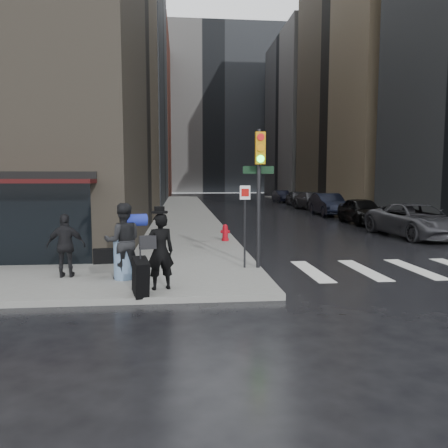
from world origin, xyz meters
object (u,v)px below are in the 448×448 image
at_px(man_greycoat, 66,246).
at_px(parked_car_4, 297,198).
at_px(fire_hydrant, 225,233).
at_px(parked_car_5, 282,196).
at_px(parked_car_2, 328,204).
at_px(traffic_light, 258,179).
at_px(parked_car_1, 362,211).
at_px(man_jeans, 123,241).
at_px(parked_car_3, 312,201).
at_px(man_overcoat, 156,255).
at_px(parked_car_0, 416,220).

relative_size(man_greycoat, parked_car_4, 0.38).
bearing_deg(fire_hydrant, parked_car_4, 68.67).
relative_size(fire_hydrant, parked_car_5, 0.17).
xyz_separation_m(fire_hydrant, parked_car_2, (9.07, 13.50, 0.36)).
distance_m(traffic_light, parked_car_5, 38.61).
bearing_deg(fire_hydrant, parked_car_1, 39.33).
xyz_separation_m(man_jeans, parked_car_3, (13.02, 26.21, -0.36)).
xyz_separation_m(man_overcoat, parked_car_2, (11.46, 21.41, -0.16)).
relative_size(man_jeans, fire_hydrant, 2.85).
height_order(traffic_light, parked_car_5, traffic_light).
relative_size(parked_car_0, parked_car_4, 1.28).
bearing_deg(parked_car_5, traffic_light, -106.51).
relative_size(man_overcoat, parked_car_3, 0.37).
bearing_deg(parked_car_0, parked_car_2, 85.82).
relative_size(traffic_light, parked_car_5, 0.96).
distance_m(parked_car_0, parked_car_3, 18.26).
bearing_deg(traffic_light, man_jeans, -162.78).
distance_m(man_overcoat, fire_hydrant, 8.28).
bearing_deg(man_greycoat, man_overcoat, 142.91).
distance_m(man_greycoat, parked_car_3, 29.65).
bearing_deg(parked_car_3, man_greycoat, -124.84).
bearing_deg(fire_hydrant, man_jeans, -116.51).
relative_size(man_jeans, traffic_light, 0.49).
relative_size(man_overcoat, parked_car_1, 0.43).
bearing_deg(parked_car_5, fire_hydrant, -109.50).
bearing_deg(parked_car_0, fire_hydrant, -175.77).
relative_size(parked_car_1, parked_car_2, 0.93).
distance_m(traffic_light, parked_car_3, 26.96).
bearing_deg(parked_car_1, parked_car_4, 89.09).
bearing_deg(parked_car_2, traffic_light, -113.44).
relative_size(man_jeans, parked_car_5, 0.47).
relative_size(parked_car_0, parked_car_2, 1.14).
distance_m(parked_car_0, parked_car_5, 30.42).
xyz_separation_m(traffic_light, parked_car_1, (8.69, 13.05, -1.92)).
relative_size(man_overcoat, parked_car_4, 0.45).
xyz_separation_m(man_jeans, parked_car_2, (12.38, 20.13, -0.32)).
bearing_deg(fire_hydrant, man_greycoat, -127.48).
distance_m(parked_car_2, parked_car_5, 18.26).
bearing_deg(parked_car_5, parked_car_1, -94.13).
bearing_deg(parked_car_3, parked_car_1, -98.63).
bearing_deg(traffic_light, fire_hydrant, 95.60).
bearing_deg(parked_car_5, parked_car_3, -92.86).
bearing_deg(man_overcoat, parked_car_5, -122.79).
bearing_deg(parked_car_5, parked_car_2, -94.69).
height_order(traffic_light, parked_car_0, traffic_light).
relative_size(man_greycoat, parked_car_2, 0.34).
relative_size(parked_car_2, parked_car_3, 0.93).
distance_m(man_jeans, parked_car_5, 40.57).
distance_m(traffic_light, parked_car_4, 32.81).
relative_size(man_greycoat, parked_car_0, 0.30).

